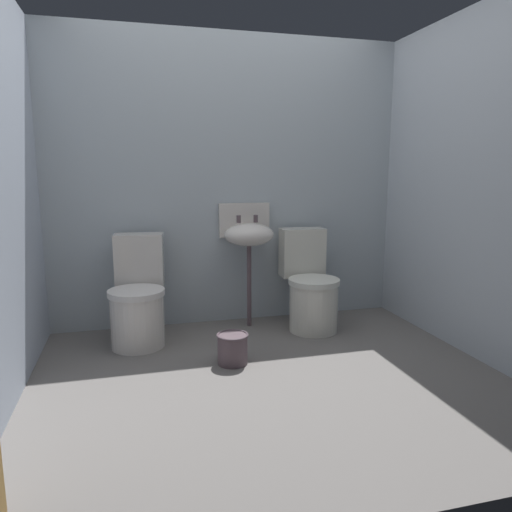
# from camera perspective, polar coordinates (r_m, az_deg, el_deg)

# --- Properties ---
(ground_plane) EXTENTS (3.26, 2.67, 0.08)m
(ground_plane) POSITION_cam_1_polar(r_m,az_deg,el_deg) (3.09, 1.38, -14.56)
(ground_plane) COLOR #65615E
(wall_back) EXTENTS (3.26, 0.10, 2.31)m
(wall_back) POSITION_cam_1_polar(r_m,az_deg,el_deg) (3.96, -3.36, 8.80)
(wall_back) COLOR #A5B0B9
(wall_back) RESTS_ON ground
(wall_right) EXTENTS (0.10, 2.47, 2.31)m
(wall_right) POSITION_cam_1_polar(r_m,az_deg,el_deg) (3.60, 24.51, 7.76)
(wall_right) COLOR #A8B2BC
(wall_right) RESTS_ON ground
(toilet_left) EXTENTS (0.45, 0.63, 0.78)m
(toilet_left) POSITION_cam_1_polar(r_m,az_deg,el_deg) (3.60, -13.90, -5.10)
(toilet_left) COLOR silver
(toilet_left) RESTS_ON ground
(toilet_right) EXTENTS (0.41, 0.60, 0.78)m
(toilet_right) POSITION_cam_1_polar(r_m,az_deg,el_deg) (3.85, 6.46, -3.87)
(toilet_right) COLOR silver
(toilet_right) RESTS_ON ground
(sink) EXTENTS (0.42, 0.35, 0.99)m
(sink) POSITION_cam_1_polar(r_m,az_deg,el_deg) (3.81, -0.93, 2.68)
(sink) COLOR #54444B
(sink) RESTS_ON ground
(bucket) EXTENTS (0.21, 0.21, 0.20)m
(bucket) POSITION_cam_1_polar(r_m,az_deg,el_deg) (3.19, -2.82, -10.92)
(bucket) COLOR #54444B
(bucket) RESTS_ON ground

